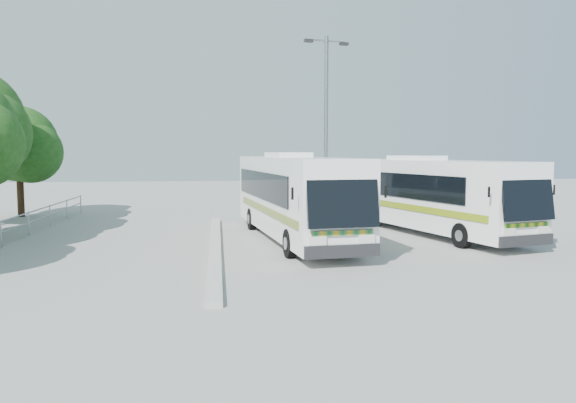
{
  "coord_description": "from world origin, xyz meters",
  "views": [
    {
      "loc": [
        -2.19,
        -18.26,
        3.45
      ],
      "look_at": [
        0.43,
        2.55,
        1.61
      ],
      "focal_mm": 35.0,
      "sensor_mm": 36.0,
      "label": 1
    }
  ],
  "objects": [
    {
      "name": "railing",
      "position": [
        -10.0,
        4.0,
        0.74
      ],
      "size": [
        0.06,
        22.0,
        1.0
      ],
      "color": "gray",
      "rests_on": "ground"
    },
    {
      "name": "kerb_divider",
      "position": [
        -2.3,
        2.0,
        0.07
      ],
      "size": [
        0.4,
        16.0,
        0.15
      ],
      "primitive_type": "cube",
      "color": "#B2B2AD",
      "rests_on": "ground"
    },
    {
      "name": "lamppost",
      "position": [
        2.37,
        5.16,
        4.56
      ],
      "size": [
        1.99,
        0.75,
        8.27
      ],
      "rotation": [
        0.0,
        0.0,
        0.29
      ],
      "color": "gray",
      "rests_on": "ground"
    },
    {
      "name": "ground",
      "position": [
        0.0,
        0.0,
        0.0
      ],
      "size": [
        100.0,
        100.0,
        0.0
      ],
      "primitive_type": "plane",
      "color": "gray",
      "rests_on": "ground"
    },
    {
      "name": "coach_main",
      "position": [
        0.78,
        3.54,
        1.78
      ],
      "size": [
        3.74,
        11.93,
        3.26
      ],
      "rotation": [
        0.0,
        0.0,
        0.12
      ],
      "color": "white",
      "rests_on": "ground"
    },
    {
      "name": "coach_adjacent",
      "position": [
        6.67,
        4.53,
        1.71
      ],
      "size": [
        4.96,
        11.46,
        3.12
      ],
      "rotation": [
        0.0,
        0.0,
        0.25
      ],
      "color": "white",
      "rests_on": "ground"
    },
    {
      "name": "tree_far_e",
      "position": [
        -12.63,
        13.3,
        3.89
      ],
      "size": [
        4.54,
        4.28,
        5.92
      ],
      "color": "#382314",
      "rests_on": "ground"
    }
  ]
}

